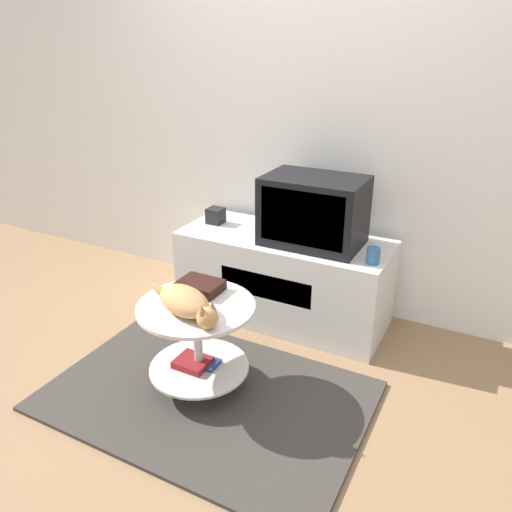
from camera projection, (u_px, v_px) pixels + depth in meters
name	position (u px, v px, depth m)	size (l,w,h in m)	color
ground_plane	(207.00, 397.00, 2.55)	(12.00, 12.00, 0.00)	#93704C
wall_back	(311.00, 106.00, 3.07)	(8.00, 0.05, 2.60)	silver
rug	(207.00, 396.00, 2.55)	(1.59, 1.05, 0.02)	#3D3833
tv_stand	(283.00, 278.00, 3.19)	(1.32, 0.54, 0.56)	silver
tv	(314.00, 211.00, 2.90)	(0.58, 0.38, 0.40)	black
speaker	(216.00, 216.00, 3.29)	(0.10, 0.10, 0.10)	black
mug	(373.00, 256.00, 2.70)	(0.07, 0.07, 0.09)	teal
coffee_table	(197.00, 338.00, 2.50)	(0.58, 0.58, 0.48)	#B2B2B7
dvd_box	(200.00, 286.00, 2.55)	(0.22, 0.17, 0.05)	black
cat	(186.00, 302.00, 2.33)	(0.51, 0.29, 0.12)	tan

